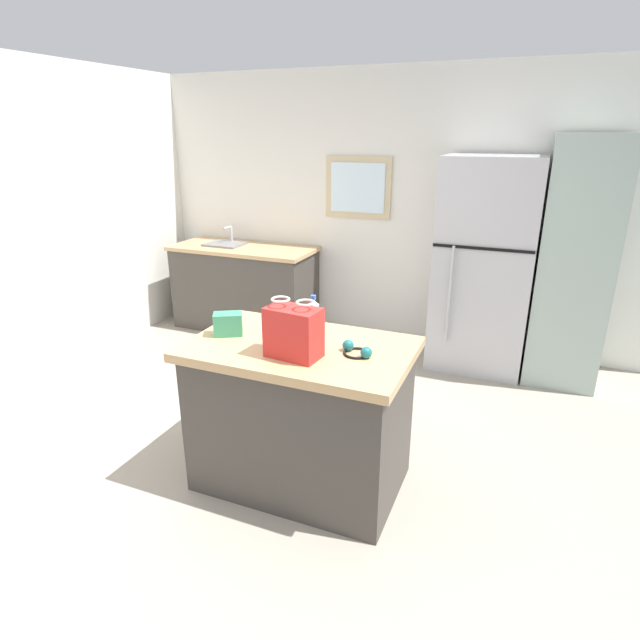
{
  "coord_description": "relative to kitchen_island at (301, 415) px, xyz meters",
  "views": [
    {
      "loc": [
        1.31,
        -2.46,
        2.06
      ],
      "look_at": [
        0.15,
        0.32,
        0.97
      ],
      "focal_mm": 29.21,
      "sensor_mm": 36.0,
      "label": 1
    }
  ],
  "objects": [
    {
      "name": "sink_counter",
      "position": [
        -1.71,
        2.25,
        0.0
      ],
      "size": [
        1.53,
        0.68,
        1.09
      ],
      "color": "#423D38",
      "rests_on": "ground"
    },
    {
      "name": "bottle",
      "position": [
        0.05,
        0.09,
        0.58
      ],
      "size": [
        0.07,
        0.07,
        0.27
      ],
      "color": "white",
      "rests_on": "kitchen_island"
    },
    {
      "name": "tall_cabinet",
      "position": [
        1.49,
        2.22,
        0.56
      ],
      "size": [
        0.57,
        0.64,
        2.05
      ],
      "color": "#9EB2A8",
      "rests_on": "ground"
    },
    {
      "name": "refrigerator",
      "position": [
        0.77,
        2.22,
        0.48
      ],
      "size": [
        0.82,
        0.72,
        1.88
      ],
      "color": "#B7B7BC",
      "rests_on": "ground"
    },
    {
      "name": "ground",
      "position": [
        -0.15,
        -0.02,
        -0.46
      ],
      "size": [
        6.39,
        6.39,
        0.0
      ],
      "primitive_type": "plane",
      "color": "#9E9384"
    },
    {
      "name": "shopping_bag",
      "position": [
        0.04,
        -0.16,
        0.59
      ],
      "size": [
        0.3,
        0.2,
        0.32
      ],
      "color": "red",
      "rests_on": "kitchen_island"
    },
    {
      "name": "kitchen_island",
      "position": [
        0.0,
        0.0,
        0.0
      ],
      "size": [
        1.27,
        0.8,
        0.92
      ],
      "color": "#423D38",
      "rests_on": "ground"
    },
    {
      "name": "ear_defenders",
      "position": [
        0.34,
        -0.0,
        0.48
      ],
      "size": [
        0.2,
        0.2,
        0.06
      ],
      "color": "black",
      "rests_on": "kitchen_island"
    },
    {
      "name": "small_box",
      "position": [
        -0.46,
        -0.02,
        0.52
      ],
      "size": [
        0.2,
        0.17,
        0.13
      ],
      "primitive_type": "cube",
      "rotation": [
        0.0,
        0.0,
        0.51
      ],
      "color": "#388E66",
      "rests_on": "kitchen_island"
    },
    {
      "name": "back_wall",
      "position": [
        -0.15,
        2.64,
        0.86
      ],
      "size": [
        5.23,
        0.13,
        2.64
      ],
      "color": "silver",
      "rests_on": "ground"
    }
  ]
}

